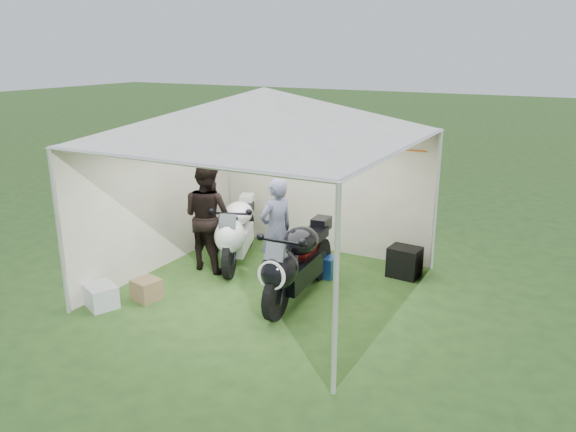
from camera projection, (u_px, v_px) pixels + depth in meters
name	position (u px, v px, depth m)	size (l,w,h in m)	color
ground	(266.00, 288.00, 8.55)	(80.00, 80.00, 0.00)	#2A491C
canopy_tent	(265.00, 118.00, 7.84)	(5.66, 5.66, 3.00)	silver
motorcycle_white	(237.00, 230.00, 9.38)	(1.06, 2.05, 1.06)	black
motorcycle_black	(296.00, 261.00, 7.98)	(0.58, 2.21, 1.09)	black
paddock_stand	(321.00, 266.00, 8.98)	(0.45, 0.28, 0.34)	blue
person_dark_jacket	(207.00, 216.00, 9.11)	(0.87, 0.68, 1.79)	black
person_blue_jacket	(276.00, 231.00, 8.61)	(0.60, 0.40, 1.65)	slate
equipment_box	(404.00, 262.00, 8.95)	(0.48, 0.39, 0.48)	black
crate_0	(101.00, 296.00, 7.92)	(0.48, 0.37, 0.32)	#B2B8BB
crate_1	(147.00, 289.00, 8.14)	(0.34, 0.34, 0.31)	olive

